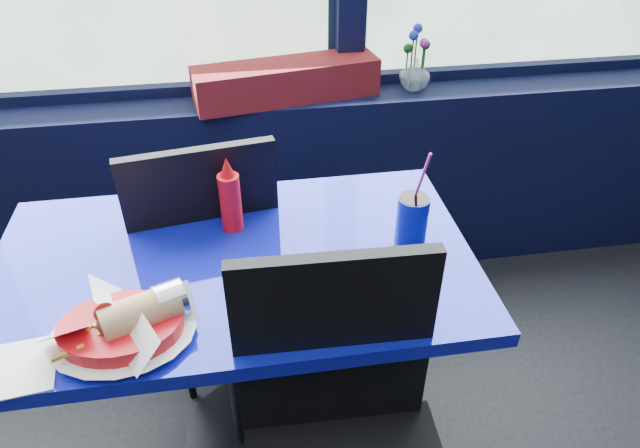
{
  "coord_description": "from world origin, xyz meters",
  "views": [
    {
      "loc": [
        0.34,
        0.88,
        1.66
      ],
      "look_at": [
        0.51,
        1.98,
        0.85
      ],
      "focal_mm": 32.0,
      "sensor_mm": 36.0,
      "label": 1
    }
  ],
  "objects_px": {
    "food_basket": "(124,325)",
    "soda_cup": "(412,218)",
    "chair_near_back": "(218,246)",
    "planter_box": "(286,81)",
    "near_table": "(240,311)",
    "flower_vase": "(415,70)",
    "chair_near_front": "(345,445)",
    "ketchup_bottle": "(230,198)"
  },
  "relations": [
    {
      "from": "chair_near_front",
      "to": "flower_vase",
      "type": "relative_size",
      "value": 4.09
    },
    {
      "from": "flower_vase",
      "to": "soda_cup",
      "type": "distance_m",
      "value": 0.88
    },
    {
      "from": "ketchup_bottle",
      "to": "near_table",
      "type": "bearing_deg",
      "value": -91.43
    },
    {
      "from": "chair_near_back",
      "to": "soda_cup",
      "type": "xyz_separation_m",
      "value": [
        0.51,
        -0.31,
        0.27
      ]
    },
    {
      "from": "near_table",
      "to": "food_basket",
      "type": "height_order",
      "value": "food_basket"
    },
    {
      "from": "chair_near_back",
      "to": "food_basket",
      "type": "height_order",
      "value": "chair_near_back"
    },
    {
      "from": "chair_near_front",
      "to": "planter_box",
      "type": "bearing_deg",
      "value": 90.59
    },
    {
      "from": "soda_cup",
      "to": "ketchup_bottle",
      "type": "bearing_deg",
      "value": 164.45
    },
    {
      "from": "chair_near_front",
      "to": "soda_cup",
      "type": "height_order",
      "value": "soda_cup"
    },
    {
      "from": "flower_vase",
      "to": "food_basket",
      "type": "distance_m",
      "value": 1.44
    },
    {
      "from": "food_basket",
      "to": "soda_cup",
      "type": "xyz_separation_m",
      "value": [
        0.69,
        0.24,
        0.03
      ]
    },
    {
      "from": "chair_near_front",
      "to": "food_basket",
      "type": "relative_size",
      "value": 3.47
    },
    {
      "from": "soda_cup",
      "to": "chair_near_back",
      "type": "bearing_deg",
      "value": 149.16
    },
    {
      "from": "ketchup_bottle",
      "to": "chair_near_back",
      "type": "bearing_deg",
      "value": 108.2
    },
    {
      "from": "planter_box",
      "to": "chair_near_back",
      "type": "bearing_deg",
      "value": -128.2
    },
    {
      "from": "food_basket",
      "to": "soda_cup",
      "type": "height_order",
      "value": "soda_cup"
    },
    {
      "from": "chair_near_back",
      "to": "flower_vase",
      "type": "xyz_separation_m",
      "value": [
        0.77,
        0.53,
        0.32
      ]
    },
    {
      "from": "chair_near_front",
      "to": "flower_vase",
      "type": "bearing_deg",
      "value": 70.12
    },
    {
      "from": "ketchup_bottle",
      "to": "soda_cup",
      "type": "bearing_deg",
      "value": -15.55
    },
    {
      "from": "near_table",
      "to": "soda_cup",
      "type": "relative_size",
      "value": 4.39
    },
    {
      "from": "chair_near_back",
      "to": "chair_near_front",
      "type": "bearing_deg",
      "value": 100.41
    },
    {
      "from": "food_basket",
      "to": "ketchup_bottle",
      "type": "height_order",
      "value": "ketchup_bottle"
    },
    {
      "from": "near_table",
      "to": "ketchup_bottle",
      "type": "height_order",
      "value": "ketchup_bottle"
    },
    {
      "from": "chair_near_back",
      "to": "flower_vase",
      "type": "bearing_deg",
      "value": -153.79
    },
    {
      "from": "planter_box",
      "to": "soda_cup",
      "type": "relative_size",
      "value": 2.44
    },
    {
      "from": "chair_near_back",
      "to": "near_table",
      "type": "bearing_deg",
      "value": 91.43
    },
    {
      "from": "soda_cup",
      "to": "flower_vase",
      "type": "bearing_deg",
      "value": 73.14
    },
    {
      "from": "near_table",
      "to": "chair_near_front",
      "type": "height_order",
      "value": "chair_near_front"
    },
    {
      "from": "chair_near_back",
      "to": "food_basket",
      "type": "bearing_deg",
      "value": 63.17
    },
    {
      "from": "near_table",
      "to": "ketchup_bottle",
      "type": "relative_size",
      "value": 5.62
    },
    {
      "from": "planter_box",
      "to": "food_basket",
      "type": "bearing_deg",
      "value": -123.19
    },
    {
      "from": "chair_near_front",
      "to": "planter_box",
      "type": "height_order",
      "value": "chair_near_front"
    },
    {
      "from": "planter_box",
      "to": "food_basket",
      "type": "distance_m",
      "value": 1.17
    },
    {
      "from": "near_table",
      "to": "soda_cup",
      "type": "xyz_separation_m",
      "value": [
        0.46,
        0.01,
        0.25
      ]
    },
    {
      "from": "chair_near_front",
      "to": "chair_near_back",
      "type": "relative_size",
      "value": 1.02
    },
    {
      "from": "near_table",
      "to": "flower_vase",
      "type": "distance_m",
      "value": 1.15
    },
    {
      "from": "chair_near_front",
      "to": "soda_cup",
      "type": "xyz_separation_m",
      "value": [
        0.26,
        0.44,
        0.25
      ]
    },
    {
      "from": "near_table",
      "to": "chair_near_front",
      "type": "xyz_separation_m",
      "value": [
        0.2,
        -0.43,
        -0.0
      ]
    },
    {
      "from": "flower_vase",
      "to": "planter_box",
      "type": "bearing_deg",
      "value": -178.91
    },
    {
      "from": "food_basket",
      "to": "ketchup_bottle",
      "type": "distance_m",
      "value": 0.44
    },
    {
      "from": "near_table",
      "to": "food_basket",
      "type": "distance_m",
      "value": 0.39
    },
    {
      "from": "chair_near_back",
      "to": "ketchup_bottle",
      "type": "distance_m",
      "value": 0.35
    }
  ]
}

